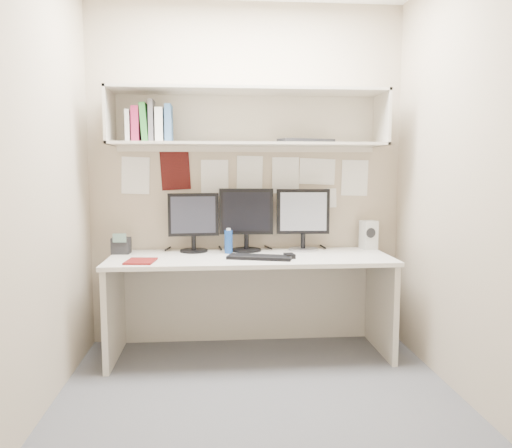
{
  "coord_description": "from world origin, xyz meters",
  "views": [
    {
      "loc": [
        -0.25,
        -2.87,
        1.34
      ],
      "look_at": [
        0.02,
        0.35,
        0.99
      ],
      "focal_mm": 35.0,
      "sensor_mm": 36.0,
      "label": 1
    }
  ],
  "objects": [
    {
      "name": "monitor_left",
      "position": [
        -0.41,
        0.87,
        0.97
      ],
      "size": [
        0.38,
        0.21,
        0.44
      ],
      "rotation": [
        0.0,
        0.0,
        0.08
      ],
      "color": "black",
      "rests_on": "desk"
    },
    {
      "name": "desk_phone",
      "position": [
        -0.94,
        0.82,
        0.79
      ],
      "size": [
        0.13,
        0.12,
        0.16
      ],
      "rotation": [
        0.0,
        0.0,
        -0.05
      ],
      "color": "black",
      "rests_on": "desk"
    },
    {
      "name": "mouse",
      "position": [
        0.27,
        0.53,
        0.75
      ],
      "size": [
        0.07,
        0.11,
        0.03
      ],
      "primitive_type": "cube",
      "rotation": [
        0.0,
        0.0,
        0.13
      ],
      "color": "black",
      "rests_on": "desk"
    },
    {
      "name": "book_stack",
      "position": [
        -0.71,
        0.78,
        1.67
      ],
      "size": [
        0.32,
        0.18,
        0.29
      ],
      "color": "beige",
      "rests_on": "overhead_hutch"
    },
    {
      "name": "speaker",
      "position": [
        0.94,
        0.89,
        0.84
      ],
      "size": [
        0.13,
        0.13,
        0.22
      ],
      "rotation": [
        0.0,
        0.0,
        0.2
      ],
      "color": "beige",
      "rests_on": "desk"
    },
    {
      "name": "wall_right",
      "position": [
        1.2,
        0.0,
        1.3
      ],
      "size": [
        0.02,
        2.0,
        2.6
      ],
      "primitive_type": "cube",
      "color": "tan",
      "rests_on": "ground"
    },
    {
      "name": "monitor_right",
      "position": [
        0.42,
        0.87,
        0.99
      ],
      "size": [
        0.4,
        0.22,
        0.47
      ],
      "rotation": [
        0.0,
        0.0,
        -0.06
      ],
      "color": "#A5A5AA",
      "rests_on": "desk"
    },
    {
      "name": "wall_front",
      "position": [
        0.0,
        -1.0,
        1.3
      ],
      "size": [
        2.4,
        0.02,
        2.6
      ],
      "primitive_type": "cube",
      "color": "tan",
      "rests_on": "ground"
    },
    {
      "name": "pinned_papers",
      "position": [
        0.0,
        0.99,
        1.25
      ],
      "size": [
        1.92,
        0.01,
        0.48
      ],
      "primitive_type": null,
      "color": "white",
      "rests_on": "wall_back"
    },
    {
      "name": "overhead_hutch",
      "position": [
        0.0,
        0.86,
        1.72
      ],
      "size": [
        2.0,
        0.38,
        0.4
      ],
      "color": "beige",
      "rests_on": "wall_back"
    },
    {
      "name": "wall_back",
      "position": [
        0.0,
        1.0,
        1.3
      ],
      "size": [
        2.4,
        0.02,
        2.6
      ],
      "primitive_type": "cube",
      "color": "tan",
      "rests_on": "ground"
    },
    {
      "name": "desk",
      "position": [
        0.0,
        0.65,
        0.37
      ],
      "size": [
        2.0,
        0.7,
        0.73
      ],
      "color": "silver",
      "rests_on": "floor"
    },
    {
      "name": "maroon_notebook",
      "position": [
        -0.75,
        0.46,
        0.74
      ],
      "size": [
        0.21,
        0.24,
        0.01
      ],
      "primitive_type": "cube",
      "rotation": [
        0.0,
        0.0,
        -0.11
      ],
      "color": "#601110",
      "rests_on": "desk"
    },
    {
      "name": "hutch_tray",
      "position": [
        0.42,
        0.81,
        1.55
      ],
      "size": [
        0.43,
        0.27,
        0.03
      ],
      "primitive_type": "cube",
      "rotation": [
        0.0,
        0.0,
        0.3
      ],
      "color": "black",
      "rests_on": "overhead_hutch"
    },
    {
      "name": "wall_left",
      "position": [
        -1.2,
        0.0,
        1.3
      ],
      "size": [
        0.02,
        2.0,
        2.6
      ],
      "primitive_type": "cube",
      "color": "tan",
      "rests_on": "ground"
    },
    {
      "name": "blue_bottle",
      "position": [
        -0.15,
        0.77,
        0.82
      ],
      "size": [
        0.06,
        0.06,
        0.19
      ],
      "color": "navy",
      "rests_on": "desk"
    },
    {
      "name": "floor",
      "position": [
        0.0,
        0.0,
        0.0
      ],
      "size": [
        2.4,
        2.0,
        0.01
      ],
      "primitive_type": "cube",
      "color": "#4D4E53",
      "rests_on": "ground"
    },
    {
      "name": "monitor_center",
      "position": [
        -0.01,
        0.87,
        0.99
      ],
      "size": [
        0.41,
        0.22,
        0.47
      ],
      "rotation": [
        0.0,
        0.0,
        -0.1
      ],
      "color": "black",
      "rests_on": "desk"
    },
    {
      "name": "keyboard",
      "position": [
        0.06,
        0.52,
        0.74
      ],
      "size": [
        0.47,
        0.27,
        0.02
      ],
      "primitive_type": "cube",
      "rotation": [
        0.0,
        0.0,
        -0.28
      ],
      "color": "black",
      "rests_on": "desk"
    }
  ]
}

